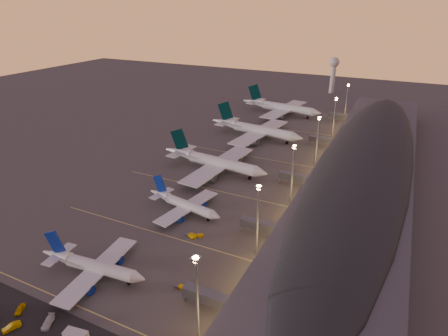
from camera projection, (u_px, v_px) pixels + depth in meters
ground at (168, 227)px, 142.29m from camera, size 700.00×700.00×0.00m
airliner_narrow_south at (92, 266)px, 116.06m from camera, size 37.83×33.96×13.51m
airliner_narrow_north at (183, 204)px, 151.68m from camera, size 36.66×33.12×13.11m
airliner_wide_near at (213, 161)px, 188.11m from camera, size 59.93×54.83×19.17m
airliner_wide_mid at (255, 129)px, 234.24m from camera, size 63.72×58.54×20.39m
airliner_wide_far at (280, 107)px, 283.30m from camera, size 64.46×59.25×20.64m
terminal_building at (365, 166)px, 173.69m from camera, size 56.35×255.00×17.46m
light_masts at (308, 145)px, 174.26m from camera, size 2.20×217.20×25.90m
radar_tower at (334, 69)px, 343.18m from camera, size 9.00×9.00×32.50m
service_lane at (46, 335)px, 96.25m from camera, size 260.00×16.00×0.01m
lane_markings at (216, 185)px, 175.18m from camera, size 90.00×180.36×0.00m
baggage_tug_a at (207, 298)px, 107.74m from camera, size 3.38×2.31×0.94m
baggage_tug_b at (181, 287)px, 111.71m from camera, size 3.62×1.84×1.03m
baggage_tug_c at (191, 236)px, 136.14m from camera, size 4.31×2.08×1.25m
baggage_tug_d at (199, 235)px, 136.46m from camera, size 3.43×2.40×0.96m
service_van_b at (20, 309)px, 103.34m from camera, size 3.49×4.54×1.44m
service_van_c at (48, 322)px, 99.10m from camera, size 4.25×5.74×1.55m
service_van_d at (12, 327)px, 97.66m from camera, size 3.29×4.92×1.53m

